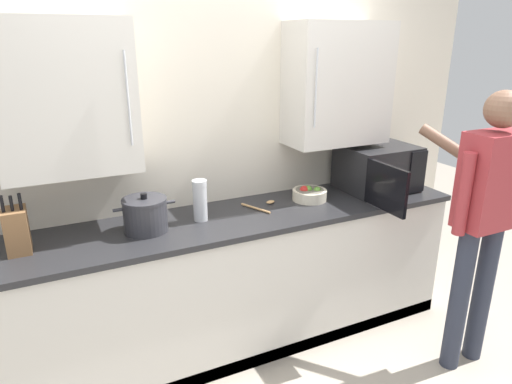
{
  "coord_description": "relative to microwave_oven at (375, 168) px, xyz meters",
  "views": [
    {
      "loc": [
        -0.95,
        -1.48,
        1.94
      ],
      "look_at": [
        0.15,
        0.82,
        1.06
      ],
      "focal_mm": 31.73,
      "sensor_mm": 36.0,
      "label": 1
    }
  ],
  "objects": [
    {
      "name": "fruit_bowl",
      "position": [
        -0.52,
        0.02,
        -0.11
      ],
      "size": [
        0.23,
        0.23,
        0.1
      ],
      "color": "beige",
      "rests_on": "counter_unit"
    },
    {
      "name": "stock_pot",
      "position": [
        -1.62,
        -0.02,
        -0.06
      ],
      "size": [
        0.34,
        0.25,
        0.22
      ],
      "color": "#2D2D33",
      "rests_on": "counter_unit"
    },
    {
      "name": "wooden_spoon",
      "position": [
        -0.86,
        0.04,
        -0.15
      ],
      "size": [
        0.23,
        0.22,
        0.02
      ],
      "color": "tan",
      "rests_on": "counter_unit"
    },
    {
      "name": "back_wall_tiled",
      "position": [
        -1.11,
        0.26,
        0.36
      ],
      "size": [
        4.0,
        0.44,
        2.72
      ],
      "color": "beige",
      "rests_on": "ground_plane"
    },
    {
      "name": "microwave_oven",
      "position": [
        0.0,
        0.0,
        0.0
      ],
      "size": [
        0.5,
        0.76,
        0.31
      ],
      "color": "black",
      "rests_on": "counter_unit"
    },
    {
      "name": "thermos_flask",
      "position": [
        -1.29,
        -0.0,
        -0.03
      ],
      "size": [
        0.09,
        0.09,
        0.25
      ],
      "color": "#B7BABF",
      "rests_on": "counter_unit"
    },
    {
      "name": "counter_unit",
      "position": [
        -1.11,
        -0.03,
        -0.61
      ],
      "size": [
        3.03,
        0.6,
        0.91
      ],
      "color": "beige",
      "rests_on": "ground_plane"
    },
    {
      "name": "knife_block",
      "position": [
        -2.25,
        -0.01,
        -0.04
      ],
      "size": [
        0.11,
        0.15,
        0.31
      ],
      "color": "brown",
      "rests_on": "counter_unit"
    },
    {
      "name": "person_figure",
      "position": [
        0.12,
        -0.8,
        -0.06
      ],
      "size": [
        0.44,
        0.61,
        1.68
      ],
      "color": "#282D3D",
      "rests_on": "ground_plane"
    }
  ]
}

